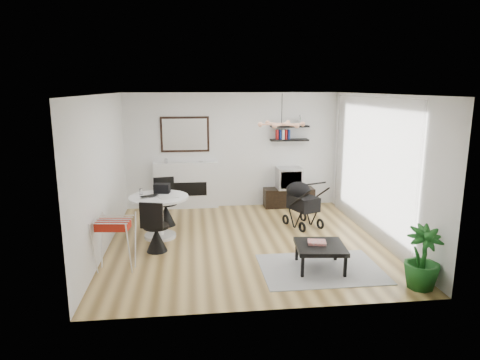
{
  "coord_description": "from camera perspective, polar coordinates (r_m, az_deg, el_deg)",
  "views": [
    {
      "loc": [
        -0.98,
        -7.46,
        2.82
      ],
      "look_at": [
        -0.06,
        0.4,
        1.1
      ],
      "focal_mm": 32.0,
      "sensor_mm": 36.0,
      "label": 1
    }
  ],
  "objects": [
    {
      "name": "chair_far",
      "position": [
        9.02,
        -9.86,
        -4.05
      ],
      "size": [
        0.49,
        0.5,
        0.98
      ],
      "rotation": [
        0.0,
        0.0,
        0.18
      ],
      "color": "black",
      "rests_on": "floor"
    },
    {
      "name": "shelf_upper",
      "position": [
        10.14,
        6.64,
        7.12
      ],
      "size": [
        0.9,
        0.25,
        0.04
      ],
      "primitive_type": "cube",
      "color": "black",
      "rests_on": "wall_back"
    },
    {
      "name": "wall_right",
      "position": [
        8.37,
        18.04,
        1.56
      ],
      "size": [
        0.0,
        5.0,
        5.0
      ],
      "primitive_type": "plane",
      "rotation": [
        1.57,
        0.0,
        -1.57
      ],
      "color": "white",
      "rests_on": "floor"
    },
    {
      "name": "tv_console",
      "position": [
        10.35,
        6.52,
        -2.32
      ],
      "size": [
        1.19,
        0.42,
        0.45
      ],
      "primitive_type": "cube",
      "color": "black",
      "rests_on": "floor"
    },
    {
      "name": "wall_back",
      "position": [
        10.12,
        -1.04,
        3.94
      ],
      "size": [
        5.0,
        0.0,
        5.0
      ],
      "primitive_type": "plane",
      "rotation": [
        1.57,
        0.0,
        0.0
      ],
      "color": "white",
      "rests_on": "floor"
    },
    {
      "name": "potted_plant",
      "position": [
        6.67,
        23.16,
        -9.51
      ],
      "size": [
        0.52,
        0.52,
        0.91
      ],
      "primitive_type": "imported",
      "rotation": [
        0.0,
        0.0,
        -0.03
      ],
      "color": "#165018",
      "rests_on": "floor"
    },
    {
      "name": "coffee_table",
      "position": [
        6.91,
        10.65,
        -8.85
      ],
      "size": [
        0.83,
        0.83,
        0.39
      ],
      "rotation": [
        0.0,
        0.0,
        -0.11
      ],
      "color": "black",
      "rests_on": "rug"
    },
    {
      "name": "stroller",
      "position": [
        8.92,
        8.21,
        -3.34
      ],
      "size": [
        0.77,
        0.93,
        1.01
      ],
      "rotation": [
        0.0,
        0.0,
        0.38
      ],
      "color": "black",
      "rests_on": "floor"
    },
    {
      "name": "drinking_glass",
      "position": [
        8.38,
        -13.07,
        -1.52
      ],
      "size": [
        0.07,
        0.07,
        0.11
      ],
      "primitive_type": "cylinder",
      "color": "white",
      "rests_on": "dining_table"
    },
    {
      "name": "rug",
      "position": [
        7.03,
        10.71,
        -11.54
      ],
      "size": [
        1.89,
        1.36,
        0.01
      ],
      "primitive_type": "cube",
      "color": "#9E9E9E",
      "rests_on": "floor"
    },
    {
      "name": "drying_rack",
      "position": [
        6.98,
        -16.32,
        -8.09
      ],
      "size": [
        0.63,
        0.59,
        0.86
      ],
      "rotation": [
        0.0,
        0.0,
        -0.11
      ],
      "color": "white",
      "rests_on": "floor"
    },
    {
      "name": "shelf_lower",
      "position": [
        10.18,
        6.6,
        5.33
      ],
      "size": [
        0.9,
        0.25,
        0.04
      ],
      "primitive_type": "cube",
      "color": "black",
      "rests_on": "wall_back"
    },
    {
      "name": "crt_tv",
      "position": [
        10.24,
        6.55,
        0.26
      ],
      "size": [
        0.58,
        0.51,
        0.51
      ],
      "color": "#B6B6B8",
      "rests_on": "tv_console"
    },
    {
      "name": "ceiling",
      "position": [
        7.53,
        0.82,
        11.37
      ],
      "size": [
        5.0,
        5.0,
        0.0
      ],
      "primitive_type": "plane",
      "color": "white",
      "rests_on": "wall_back"
    },
    {
      "name": "newspaper",
      "position": [
        8.07,
        -9.58,
        -2.26
      ],
      "size": [
        0.41,
        0.38,
        0.01
      ],
      "primitive_type": "cube",
      "rotation": [
        0.0,
        0.0,
        0.38
      ],
      "color": "white",
      "rests_on": "dining_table"
    },
    {
      "name": "fireplace",
      "position": [
        10.12,
        -7.2,
        0.01
      ],
      "size": [
        1.5,
        0.17,
        2.16
      ],
      "color": "white",
      "rests_on": "floor"
    },
    {
      "name": "pendant_lamp",
      "position": [
        7.97,
        5.57,
        7.41
      ],
      "size": [
        0.9,
        0.9,
        0.1
      ],
      "primitive_type": null,
      "color": "tan",
      "rests_on": "ceiling"
    },
    {
      "name": "floor",
      "position": [
        8.04,
        0.76,
        -8.25
      ],
      "size": [
        5.0,
        5.0,
        0.0
      ],
      "primitive_type": "plane",
      "color": "olive",
      "rests_on": "ground"
    },
    {
      "name": "magazines",
      "position": [
        6.94,
        10.22,
        -8.17
      ],
      "size": [
        0.32,
        0.27,
        0.04
      ],
      "primitive_type": "cube",
      "rotation": [
        0.0,
        0.0,
        -0.2
      ],
      "color": "#CE3A33",
      "rests_on": "coffee_table"
    },
    {
      "name": "black_bag",
      "position": [
        8.41,
        -10.36,
        -1.1
      ],
      "size": [
        0.33,
        0.23,
        0.18
      ],
      "primitive_type": "cube",
      "rotation": [
        0.0,
        0.0,
        -0.18
      ],
      "color": "black",
      "rests_on": "dining_table"
    },
    {
      "name": "dining_table",
      "position": [
        8.25,
        -10.72,
        -4.01
      ],
      "size": [
        1.11,
        1.11,
        0.81
      ],
      "color": "white",
      "rests_on": "floor"
    },
    {
      "name": "laptop",
      "position": [
        8.13,
        -11.85,
        -2.19
      ],
      "size": [
        0.4,
        0.35,
        0.03
      ],
      "primitive_type": "imported",
      "rotation": [
        0.0,
        0.0,
        0.51
      ],
      "color": "black",
      "rests_on": "dining_table"
    },
    {
      "name": "chair_near",
      "position": [
        7.63,
        -11.12,
        -7.28
      ],
      "size": [
        0.48,
        0.49,
        0.93
      ],
      "rotation": [
        0.0,
        0.0,
        2.87
      ],
      "color": "black",
      "rests_on": "floor"
    },
    {
      "name": "sheer_curtain",
      "position": [
        8.5,
        16.87,
        1.8
      ],
      "size": [
        0.04,
        3.6,
        2.6
      ],
      "primitive_type": "cube",
      "color": "white",
      "rests_on": "wall_right"
    },
    {
      "name": "wall_left",
      "position": [
        7.76,
        -17.84,
        0.77
      ],
      "size": [
        0.0,
        5.0,
        5.0
      ],
      "primitive_type": "plane",
      "rotation": [
        1.57,
        0.0,
        1.57
      ],
      "color": "white",
      "rests_on": "floor"
    }
  ]
}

